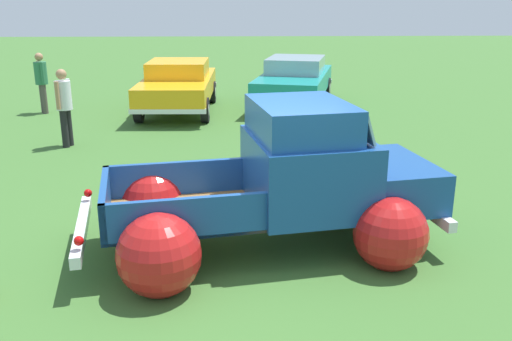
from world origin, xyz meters
The scene contains 6 objects.
ground_plane centered at (0.00, 0.00, 0.00)m, with size 80.00×80.00×0.00m, color #3D6B2D.
vintage_pickup_truck centered at (0.38, 0.07, 0.76)m, with size 4.88×3.39×1.96m.
show_car_0 centered at (-1.93, 9.13, 0.79)m, with size 2.04×4.57×1.43m.
show_car_1 centered at (1.49, 9.92, 0.79)m, with size 2.95×4.96×1.43m.
spectator_0 centered at (-4.02, 5.29, 0.97)m, with size 0.42×0.54×1.70m.
spectator_1 centered at (-5.72, 9.02, 0.96)m, with size 0.47×0.50×1.69m.
Camera 1 is at (-0.28, -6.82, 3.20)m, focal length 39.14 mm.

